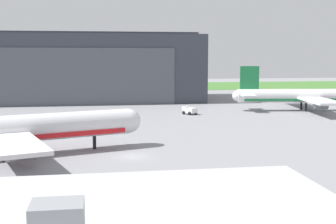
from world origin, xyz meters
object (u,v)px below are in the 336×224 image
object	(u,v)px
maintenance_hangar	(67,68)
ops_van	(7,123)
airliner_near_left	(11,130)
airliner_far_right	(309,96)
stair_truck	(190,110)

from	to	relation	value
maintenance_hangar	ops_van	world-z (taller)	maintenance_hangar
airliner_near_left	airliner_far_right	distance (m)	84.51
airliner_near_left	ops_van	distance (m)	29.00
maintenance_hangar	airliner_far_right	bearing A→B (deg)	-30.63
airliner_far_right	airliner_near_left	bearing A→B (deg)	-146.13
maintenance_hangar	stair_truck	world-z (taller)	maintenance_hangar
maintenance_hangar	airliner_far_right	distance (m)	78.42
airliner_near_left	airliner_far_right	size ratio (longest dim) A/B	0.92
airliner_near_left	ops_van	xyz separation A→B (m)	(-5.83, 28.26, -2.91)
maintenance_hangar	airliner_far_right	xyz separation A→B (m)	(67.21, -39.79, -6.99)
stair_truck	ops_van	world-z (taller)	ops_van
stair_truck	ops_van	distance (m)	44.91
airliner_near_left	stair_truck	distance (m)	57.20
airliner_far_right	stair_truck	distance (m)	34.27
ops_van	airliner_near_left	bearing A→B (deg)	-78.34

